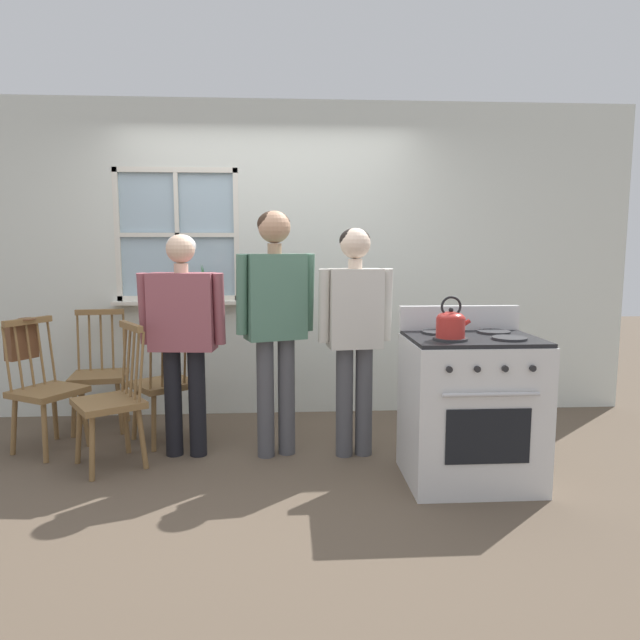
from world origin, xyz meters
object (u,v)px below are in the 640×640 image
(chair_near_stove, at_px, (100,375))
(chair_by_window, at_px, (46,391))
(person_teen_center, at_px, (275,307))
(potted_plant, at_px, (203,287))
(handbag, at_px, (21,341))
(chair_near_wall, at_px, (166,384))
(person_elderly_left, at_px, (183,324))
(chair_center_cluster, at_px, (112,402))
(kettle, at_px, (451,323))
(person_adult_right, at_px, (355,320))
(stove, at_px, (470,408))

(chair_near_stove, bearing_deg, chair_by_window, -123.10)
(person_teen_center, relative_size, potted_plant, 5.25)
(potted_plant, height_order, handbag, potted_plant)
(chair_near_wall, xyz_separation_m, person_teen_center, (0.84, -0.35, 0.62))
(chair_by_window, distance_m, person_elderly_left, 1.15)
(chair_by_window, relative_size, handbag, 3.14)
(person_teen_center, bearing_deg, person_elderly_left, 158.21)
(person_elderly_left, xyz_separation_m, handbag, (-1.22, 0.28, -0.15))
(chair_center_cluster, xyz_separation_m, person_elderly_left, (0.45, 0.17, 0.50))
(chair_near_stove, xyz_separation_m, kettle, (2.48, -1.33, 0.58))
(chair_center_cluster, height_order, kettle, kettle)
(chair_near_wall, bearing_deg, chair_near_stove, -67.34)
(chair_by_window, bearing_deg, person_adult_right, -66.17)
(potted_plant, bearing_deg, kettle, -44.23)
(person_teen_center, height_order, stove, person_teen_center)
(person_elderly_left, xyz_separation_m, person_adult_right, (1.19, -0.07, 0.03))
(kettle, bearing_deg, chair_by_window, 162.64)
(kettle, relative_size, handbag, 0.80)
(chair_by_window, bearing_deg, handbag, 90.00)
(chair_by_window, xyz_separation_m, handbag, (-0.20, 0.12, 0.35))
(potted_plant, bearing_deg, chair_near_stove, -159.70)
(chair_by_window, xyz_separation_m, stove, (2.88, -0.71, 0.03))
(chair_near_stove, distance_m, potted_plant, 1.10)
(kettle, bearing_deg, handbag, 161.70)
(person_elderly_left, distance_m, handbag, 1.26)
(chair_by_window, bearing_deg, stove, -74.13)
(chair_center_cluster, relative_size, chair_near_stove, 1.00)
(chair_by_window, bearing_deg, potted_plant, -22.74)
(chair_near_wall, bearing_deg, person_teen_center, 119.70)
(chair_near_wall, xyz_separation_m, handbag, (-1.02, -0.04, 0.35))
(chair_near_stove, xyz_separation_m, handbag, (-0.43, -0.37, 0.35))
(person_teen_center, bearing_deg, stove, -41.91)
(person_elderly_left, distance_m, person_adult_right, 1.19)
(chair_near_wall, distance_m, kettle, 2.21)
(person_teen_center, bearing_deg, kettle, -50.83)
(person_elderly_left, bearing_deg, chair_by_window, 176.12)
(chair_center_cluster, bearing_deg, chair_by_window, -152.84)
(chair_center_cluster, xyz_separation_m, stove, (2.32, -0.38, 0.03))
(chair_center_cluster, distance_m, person_adult_right, 1.73)
(chair_near_wall, height_order, person_adult_right, person_adult_right)
(stove, height_order, kettle, kettle)
(chair_near_wall, bearing_deg, handbag, -35.82)
(chair_by_window, relative_size, person_adult_right, 0.60)
(person_adult_right, distance_m, potted_plant, 1.57)
(chair_near_stove, relative_size, potted_plant, 2.95)
(chair_by_window, bearing_deg, person_elderly_left, -69.25)
(chair_near_wall, height_order, handbag, same)
(chair_near_wall, xyz_separation_m, kettle, (1.88, -1.00, 0.58))
(stove, xyz_separation_m, kettle, (-0.18, -0.13, 0.55))
(chair_by_window, height_order, chair_near_stove, same)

